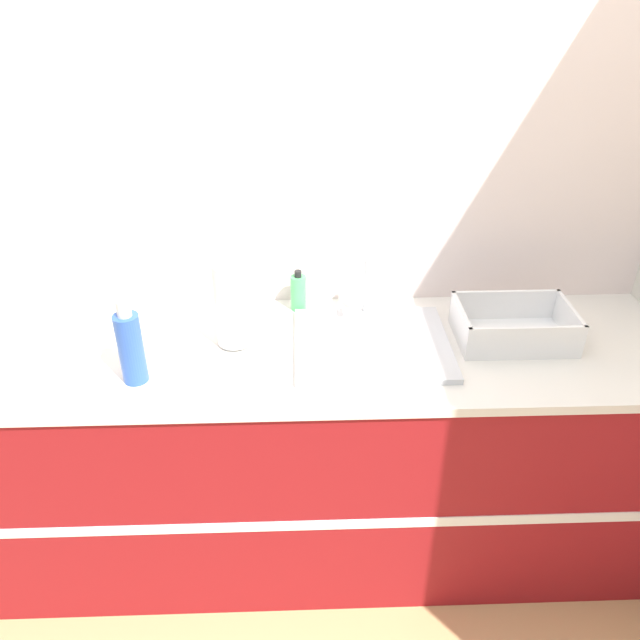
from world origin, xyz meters
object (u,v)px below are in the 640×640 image
Objects in this scene: paper_towel_roll at (232,304)px; bottle_blue at (131,346)px; dish_rack at (513,329)px; soap_dispenser at (298,292)px; sink at (372,341)px.

paper_towel_roll is 1.07× the size of bottle_blue.
dish_rack is 1.20m from bottle_blue.
paper_towel_roll is 0.31m from soap_dispenser.
dish_rack is at bearing 8.84° from bottle_blue.
bottle_blue is at bearing -146.17° from paper_towel_roll.
sink is 0.46m from paper_towel_roll.
dish_rack is at bearing 2.81° from sink.
sink is 1.35× the size of dish_rack.
paper_towel_roll is 1.92× the size of soap_dispenser.
sink is at bearing 12.64° from bottle_blue.
paper_towel_roll reaches higher than dish_rack.
soap_dispenser is at bearing 40.01° from bottle_blue.
bottle_blue is 0.64m from soap_dispenser.
dish_rack is 1.37× the size of bottle_blue.
bottle_blue reaches higher than dish_rack.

